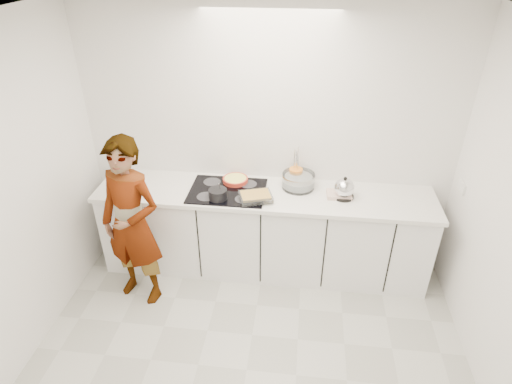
# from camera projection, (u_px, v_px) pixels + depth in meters

# --- Properties ---
(floor) EXTENTS (3.60, 3.20, 0.00)m
(floor) POSITION_uv_depth(u_px,v_px,m) (247.00, 370.00, 3.45)
(floor) COLOR beige
(floor) RESTS_ON ground
(ceiling) EXTENTS (3.60, 3.20, 0.00)m
(ceiling) POSITION_uv_depth(u_px,v_px,m) (241.00, 33.00, 2.12)
(ceiling) COLOR white
(ceiling) RESTS_ON wall_back
(wall_back) EXTENTS (3.60, 0.00, 2.60)m
(wall_back) POSITION_uv_depth(u_px,v_px,m) (268.00, 141.00, 4.15)
(wall_back) COLOR white
(wall_back) RESTS_ON ground
(base_cabinets) EXTENTS (3.20, 0.58, 0.87)m
(base_cabinets) POSITION_uv_depth(u_px,v_px,m) (264.00, 233.00, 4.32)
(base_cabinets) COLOR white
(base_cabinets) RESTS_ON floor
(countertop) EXTENTS (3.24, 0.64, 0.04)m
(countertop) POSITION_uv_depth(u_px,v_px,m) (264.00, 194.00, 4.08)
(countertop) COLOR white
(countertop) RESTS_ON base_cabinets
(hob) EXTENTS (0.72, 0.54, 0.01)m
(hob) POSITION_uv_depth(u_px,v_px,m) (228.00, 191.00, 4.09)
(hob) COLOR black
(hob) RESTS_ON countertop
(tart_dish) EXTENTS (0.32, 0.32, 0.04)m
(tart_dish) POSITION_uv_depth(u_px,v_px,m) (235.00, 180.00, 4.22)
(tart_dish) COLOR red
(tart_dish) RESTS_ON hob
(saucepan) EXTENTS (0.22, 0.22, 0.16)m
(saucepan) POSITION_uv_depth(u_px,v_px,m) (218.00, 194.00, 3.93)
(saucepan) COLOR black
(saucepan) RESTS_ON hob
(baking_dish) EXTENTS (0.34, 0.29, 0.06)m
(baking_dish) POSITION_uv_depth(u_px,v_px,m) (256.00, 196.00, 3.93)
(baking_dish) COLOR silver
(baking_dish) RESTS_ON hob
(mixing_bowl) EXTENTS (0.34, 0.34, 0.15)m
(mixing_bowl) POSITION_uv_depth(u_px,v_px,m) (298.00, 181.00, 4.12)
(mixing_bowl) COLOR silver
(mixing_bowl) RESTS_ON countertop
(tea_towel) EXTENTS (0.23, 0.18, 0.04)m
(tea_towel) POSITION_uv_depth(u_px,v_px,m) (339.00, 195.00, 4.01)
(tea_towel) COLOR white
(tea_towel) RESTS_ON countertop
(kettle) EXTENTS (0.22, 0.22, 0.22)m
(kettle) POSITION_uv_depth(u_px,v_px,m) (344.00, 189.00, 3.95)
(kettle) COLOR black
(kettle) RESTS_ON countertop
(utensil_crock) EXTENTS (0.17, 0.17, 0.16)m
(utensil_crock) POSITION_uv_depth(u_px,v_px,m) (296.00, 176.00, 4.18)
(utensil_crock) COLOR orange
(utensil_crock) RESTS_ON countertop
(cook) EXTENTS (0.68, 0.54, 1.64)m
(cook) POSITION_uv_depth(u_px,v_px,m) (132.00, 224.00, 3.78)
(cook) COLOR white
(cook) RESTS_ON floor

